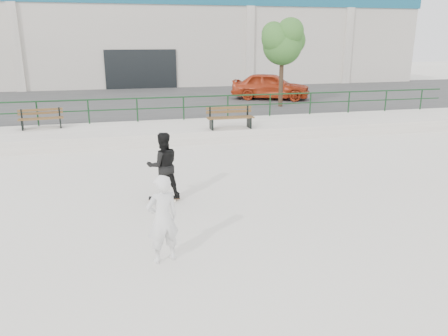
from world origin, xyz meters
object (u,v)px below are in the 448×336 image
object	(u,v)px
bench_left	(41,119)
skateboard	(164,198)
tree	(283,41)
red_car	(271,86)
standing_skater	(163,166)
seated_skater	(162,219)
bench_right	(230,118)

from	to	relation	value
bench_left	skateboard	bearing A→B (deg)	-70.41
skateboard	tree	bearing A→B (deg)	64.13
tree	red_car	xyz separation A→B (m)	(0.42, 2.81, -2.56)
tree	standing_skater	distance (m)	13.74
tree	standing_skater	size ratio (longest dim) A/B	2.66
bench_left	skateboard	size ratio (longest dim) A/B	2.16
seated_skater	bench_right	bearing A→B (deg)	-128.05
bench_right	seated_skater	distance (m)	9.99
bench_left	tree	distance (m)	12.18
bench_right	tree	world-z (taller)	tree
tree	seated_skater	bearing A→B (deg)	-118.35
skateboard	standing_skater	bearing A→B (deg)	-172.52
bench_right	skateboard	bearing A→B (deg)	-117.84
skateboard	standing_skater	size ratio (longest dim) A/B	0.48
bench_left	standing_skater	world-z (taller)	standing_skater
tree	seated_skater	world-z (taller)	tree
tree	red_car	bearing A→B (deg)	81.56
tree	red_car	world-z (taller)	tree
red_car	skateboard	xyz separation A→B (m)	(-7.80, -14.03, -1.20)
red_car	skateboard	world-z (taller)	red_car
bench_left	standing_skater	bearing A→B (deg)	-70.41
bench_left	seated_skater	world-z (taller)	seated_skater
tree	bench_right	bearing A→B (deg)	-128.93
bench_right	standing_skater	distance (m)	7.02
tree	skateboard	xyz separation A→B (m)	(-7.39, -11.22, -3.76)
red_car	seated_skater	xyz separation A→B (m)	(-8.15, -17.14, -0.44)
skateboard	standing_skater	distance (m)	0.86
standing_skater	red_car	bearing A→B (deg)	-125.56
bench_left	bench_right	bearing A→B (deg)	-20.73
bench_left	red_car	world-z (taller)	red_car
bench_left	seated_skater	bearing A→B (deg)	-78.78
tree	seated_skater	xyz separation A→B (m)	(-7.73, -14.33, -3.00)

